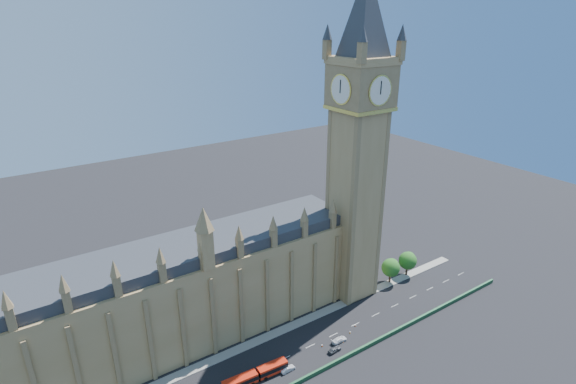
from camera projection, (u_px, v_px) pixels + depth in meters
ground at (272, 364)px, 113.12m from camera, size 400.00×400.00×0.00m
palace_westminster at (140, 308)px, 111.96m from camera, size 120.00×20.00×28.00m
elizabeth_tower at (359, 122)px, 123.68m from camera, size 20.59×20.59×105.00m
kerb_north at (253, 343)px, 120.41m from camera, size 160.00×3.00×0.16m
tree_east_near at (391, 267)px, 146.03m from camera, size 6.00×6.00×8.50m
tree_east_far at (408, 260)px, 150.20m from camera, size 6.00×6.00×8.50m
red_bus at (256, 376)px, 107.53m from camera, size 16.88×3.58×2.85m
car_grey at (335, 349)px, 117.18m from camera, size 3.97×1.81×1.32m
car_silver at (288, 369)px, 110.76m from camera, size 3.91×1.48×1.27m
car_white at (339, 340)px, 120.66m from camera, size 4.64×1.98×1.33m
cone_a at (322, 345)px, 119.09m from camera, size 0.55×0.55×0.68m
cone_b at (343, 341)px, 120.58m from camera, size 0.52×0.52×0.63m
cone_c at (355, 325)px, 126.86m from camera, size 0.53×0.53×0.64m
cone_d at (350, 332)px, 124.10m from camera, size 0.43×0.43×0.63m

